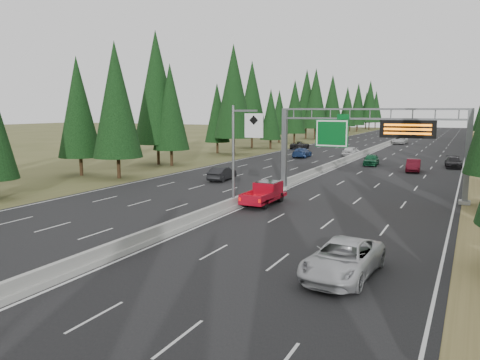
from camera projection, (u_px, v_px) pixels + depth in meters
name	position (u px, v px, depth m)	size (l,w,h in m)	color
road	(372.00, 152.00, 85.31)	(32.00, 260.00, 0.08)	black
shoulder_left	(281.00, 148.00, 93.18)	(3.60, 260.00, 0.06)	#454A22
median_barrier	(372.00, 150.00, 85.26)	(0.70, 260.00, 0.85)	gray
sign_gantry	(376.00, 138.00, 40.68)	(16.75, 0.98, 7.80)	slate
hov_sign_pole	(240.00, 150.00, 35.67)	(2.80, 0.50, 8.00)	slate
tree_row_left	(238.00, 99.00, 84.39)	(12.02, 243.26, 18.96)	black
silver_minivan	(343.00, 259.00, 21.72)	(2.73, 5.93, 1.65)	#BBBCC0
red_pickup	(266.00, 192.00, 38.47)	(1.96, 5.48, 1.79)	black
car_ahead_green	(371.00, 160.00, 64.76)	(1.88, 4.66, 1.59)	#114E2C
car_ahead_dkred	(413.00, 165.00, 58.25)	(1.63, 4.68, 1.54)	maroon
car_ahead_dkgrey	(453.00, 162.00, 62.18)	(1.99, 4.90, 1.42)	black
car_ahead_white	(400.00, 140.00, 104.27)	(2.75, 5.95, 1.65)	#BABABA
car_ahead_far	(423.00, 133.00, 141.99)	(1.58, 3.93, 1.34)	black
car_onc_near	(222.00, 174.00, 51.08)	(1.58, 4.54, 1.50)	black
car_onc_blue	(302.00, 153.00, 75.44)	(2.17, 5.33, 1.55)	navy
car_onc_white	(351.00, 151.00, 77.37)	(1.92, 4.77, 1.62)	silver
car_onc_far	(300.00, 145.00, 91.59)	(2.40, 5.21, 1.45)	black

